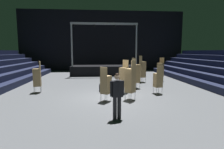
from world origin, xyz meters
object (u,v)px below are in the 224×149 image
chair_stack_front_right (136,73)px  chair_stack_rear_left (158,80)px  stage_riser (104,69)px  chair_stack_mid_centre (161,69)px  chair_stack_mid_left (142,69)px  chair_stack_front_left (106,84)px  chair_stack_rear_centre (124,77)px  equipment_road_case (107,87)px  chair_stack_mid_right (37,77)px  chair_stack_rear_right (130,80)px  man_with_tie (117,93)px

chair_stack_front_right → chair_stack_rear_left: size_ratio=1.25×
stage_riser → chair_stack_mid_centre: 6.65m
stage_riser → chair_stack_mid_left: bearing=-58.7°
chair_stack_front_left → chair_stack_mid_centre: chair_stack_mid_centre is taller
chair_stack_front_right → chair_stack_rear_centre: size_ratio=1.04×
chair_stack_front_left → chair_stack_rear_centre: chair_stack_rear_centre is taller
chair_stack_front_left → equipment_road_case: bearing=124.0°
chair_stack_mid_left → chair_stack_mid_right: (-7.53, -3.31, -0.13)m
chair_stack_mid_left → chair_stack_mid_right: bearing=-83.1°
stage_riser → chair_stack_front_right: (1.94, -7.50, 0.46)m
equipment_road_case → chair_stack_mid_left: bearing=45.8°
stage_riser → chair_stack_mid_right: size_ratio=3.63×
chair_stack_rear_right → equipment_road_case: chair_stack_rear_right is taller
chair_stack_rear_right → chair_stack_rear_centre: (-0.11, 1.61, -0.04)m
chair_stack_mid_left → chair_stack_rear_right: (-2.03, -5.49, -0.04)m
chair_stack_rear_left → chair_stack_rear_centre: size_ratio=0.83×
stage_riser → equipment_road_case: stage_riser is taller
chair_stack_mid_right → chair_stack_rear_left: bearing=-107.4°
chair_stack_rear_centre → chair_stack_front_right: bearing=-85.7°
chair_stack_rear_left → equipment_road_case: 3.29m
chair_stack_rear_left → man_with_tie: bearing=-138.6°
stage_riser → man_with_tie: size_ratio=4.04×
stage_riser → chair_stack_rear_left: stage_riser is taller
chair_stack_rear_right → chair_stack_front_right: bearing=27.1°
stage_riser → chair_stack_rear_centre: size_ratio=3.48×
chair_stack_rear_right → chair_stack_rear_left: bearing=-11.7°
chair_stack_mid_right → equipment_road_case: chair_stack_mid_right is taller
stage_riser → chair_stack_front_right: size_ratio=3.34×
chair_stack_mid_left → chair_stack_rear_centre: (-2.14, -3.88, -0.08)m
man_with_tie → chair_stack_front_left: chair_stack_front_left is taller
chair_stack_mid_left → chair_stack_rear_centre: 4.44m
chair_stack_rear_right → stage_riser: bearing=50.2°
chair_stack_rear_centre → chair_stack_mid_right: bearing=36.2°
stage_riser → equipment_road_case: size_ratio=7.93×
man_with_tie → chair_stack_mid_centre: bearing=-135.0°
chair_stack_mid_centre → chair_stack_rear_centre: (-3.81, -4.17, 0.00)m
chair_stack_mid_left → chair_stack_mid_centre: bearing=83.0°
chair_stack_rear_right → chair_stack_front_left: bearing=142.4°
chair_stack_rear_left → chair_stack_front_right: bearing=108.4°
stage_riser → chair_stack_rear_left: 9.64m
chair_stack_front_right → chair_stack_mid_centre: size_ratio=1.04×
chair_stack_front_right → chair_stack_mid_left: chair_stack_mid_left is taller
chair_stack_mid_right → chair_stack_rear_right: chair_stack_rear_right is taller
chair_stack_rear_centre → equipment_road_case: 1.43m
chair_stack_mid_left → equipment_road_case: chair_stack_mid_left is taller
chair_stack_mid_right → chair_stack_rear_left: (7.45, -0.89, -0.13)m
man_with_tie → stage_riser: bearing=-106.1°
man_with_tie → chair_stack_mid_left: (3.04, 8.22, 0.11)m
chair_stack_rear_centre → equipment_road_case: bearing=11.3°
chair_stack_mid_left → chair_stack_front_left: bearing=-47.4°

